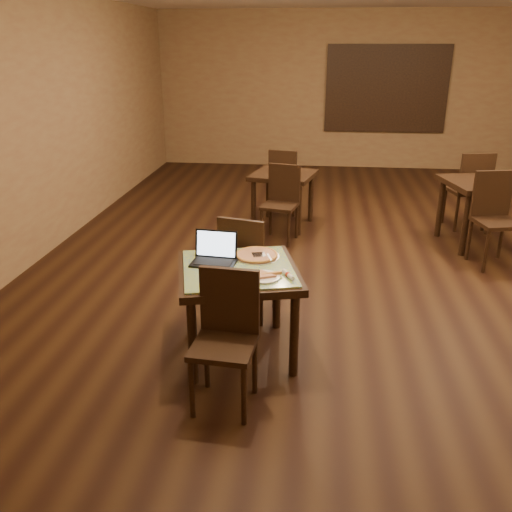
# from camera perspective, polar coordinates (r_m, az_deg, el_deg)

# --- Properties ---
(ground) EXTENTS (10.00, 10.00, 0.00)m
(ground) POSITION_cam_1_polar(r_m,az_deg,el_deg) (6.73, 12.71, 0.18)
(ground) COLOR black
(ground) RESTS_ON ground
(wall_back) EXTENTS (8.00, 0.02, 3.00)m
(wall_back) POSITION_cam_1_polar(r_m,az_deg,el_deg) (11.30, 10.91, 16.67)
(wall_back) COLOR olive
(wall_back) RESTS_ON ground
(wall_left) EXTENTS (0.02, 10.00, 3.00)m
(wall_left) POSITION_cam_1_polar(r_m,az_deg,el_deg) (7.08, -21.17, 12.91)
(wall_left) COLOR olive
(wall_left) RESTS_ON ground
(mural) EXTENTS (2.34, 0.05, 1.64)m
(mural) POSITION_cam_1_polar(r_m,az_deg,el_deg) (11.31, 13.57, 16.73)
(mural) COLOR #286193
(mural) RESTS_ON wall_back
(tiled_table) EXTENTS (1.12, 1.12, 0.76)m
(tiled_table) POSITION_cam_1_polar(r_m,az_deg,el_deg) (4.26, -1.90, -2.48)
(tiled_table) COLOR black
(tiled_table) RESTS_ON ground
(chair_main_near) EXTENTS (0.45, 0.45, 0.97)m
(chair_main_near) POSITION_cam_1_polar(r_m,az_deg,el_deg) (3.77, -3.13, -7.84)
(chair_main_near) COLOR black
(chair_main_near) RESTS_ON ground
(chair_main_far) EXTENTS (0.52, 0.52, 0.99)m
(chair_main_far) POSITION_cam_1_polar(r_m,az_deg,el_deg) (4.86, -1.10, -0.61)
(chair_main_far) COLOR black
(chair_main_far) RESTS_ON ground
(laptop) EXTENTS (0.37, 0.30, 0.24)m
(laptop) POSITION_cam_1_polar(r_m,az_deg,el_deg) (4.32, -4.35, 0.21)
(laptop) COLOR black
(laptop) RESTS_ON tiled_table
(plate) EXTENTS (0.24, 0.24, 0.01)m
(plate) POSITION_cam_1_polar(r_m,az_deg,el_deg) (4.03, 0.81, -2.22)
(plate) COLOR white
(plate) RESTS_ON tiled_table
(pizza_slice) EXTENTS (0.26, 0.26, 0.02)m
(pizza_slice) POSITION_cam_1_polar(r_m,az_deg,el_deg) (4.02, 0.81, -2.02)
(pizza_slice) COLOR #D1BA8B
(pizza_slice) RESTS_ON plate
(pizza_pan) EXTENTS (0.37, 0.37, 0.01)m
(pizza_pan) POSITION_cam_1_polar(r_m,az_deg,el_deg) (4.42, 0.07, -0.02)
(pizza_pan) COLOR silver
(pizza_pan) RESTS_ON tiled_table
(pizza_whole) EXTENTS (0.35, 0.35, 0.02)m
(pizza_whole) POSITION_cam_1_polar(r_m,az_deg,el_deg) (4.42, 0.07, 0.15)
(pizza_whole) COLOR #D1BA8B
(pizza_whole) RESTS_ON pizza_pan
(spatula) EXTENTS (0.17, 0.27, 0.01)m
(spatula) POSITION_cam_1_polar(r_m,az_deg,el_deg) (4.40, 0.30, 0.15)
(spatula) COLOR silver
(spatula) RESTS_ON pizza_whole
(napkin_roll) EXTENTS (0.11, 0.15, 0.04)m
(napkin_roll) POSITION_cam_1_polar(r_m,az_deg,el_deg) (4.05, 3.41, -1.98)
(napkin_roll) COLOR white
(napkin_roll) RESTS_ON tiled_table
(other_table_a) EXTENTS (1.05, 1.05, 0.82)m
(other_table_a) POSITION_cam_1_polar(r_m,az_deg,el_deg) (7.26, 22.75, 6.23)
(other_table_a) COLOR black
(other_table_a) RESTS_ON ground
(other_table_a_chair_near) EXTENTS (0.55, 0.55, 1.06)m
(other_table_a_chair_near) POSITION_cam_1_polar(r_m,az_deg,el_deg) (6.70, 23.82, 4.16)
(other_table_a_chair_near) COLOR black
(other_table_a_chair_near) RESTS_ON ground
(other_table_a_chair_far) EXTENTS (0.55, 0.55, 1.06)m
(other_table_a_chair_far) POSITION_cam_1_polar(r_m,az_deg,el_deg) (7.86, 21.66, 6.85)
(other_table_a_chair_far) COLOR black
(other_table_a_chair_far) RESTS_ON ground
(other_table_b) EXTENTS (0.96, 0.96, 0.75)m
(other_table_b) POSITION_cam_1_polar(r_m,az_deg,el_deg) (7.46, 2.89, 7.78)
(other_table_b) COLOR black
(other_table_b) RESTS_ON ground
(other_table_b_chair_near) EXTENTS (0.50, 0.50, 0.96)m
(other_table_b_chair_near) POSITION_cam_1_polar(r_m,az_deg,el_deg) (6.94, 2.72, 6.07)
(other_table_b_chair_near) COLOR black
(other_table_b_chair_near) RESTS_ON ground
(other_table_b_chair_far) EXTENTS (0.50, 0.50, 0.96)m
(other_table_b_chair_far) POSITION_cam_1_polar(r_m,az_deg,el_deg) (8.03, 3.01, 8.21)
(other_table_b_chair_far) COLOR black
(other_table_b_chair_far) RESTS_ON ground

